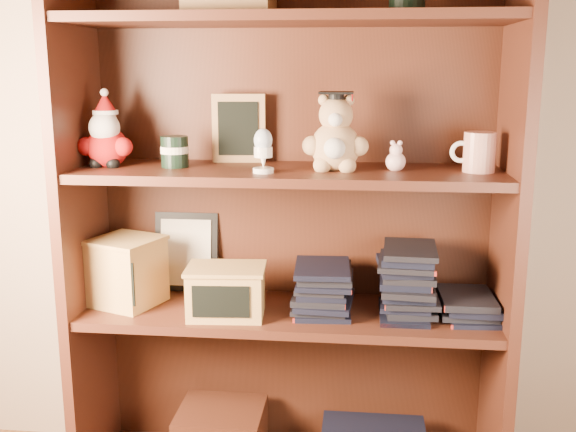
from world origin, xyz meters
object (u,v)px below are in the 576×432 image
object	(u,v)px
bookcase	(289,226)
teacher_mug	(478,152)
grad_teddy_bear	(335,140)
treats_box	(127,271)

from	to	relation	value
bookcase	teacher_mug	distance (m)	0.55
bookcase	teacher_mug	size ratio (longest dim) A/B	13.63
bookcase	teacher_mug	world-z (taller)	bookcase
bookcase	teacher_mug	xyz separation A→B (m)	(0.50, -0.05, 0.22)
grad_teddy_bear	teacher_mug	distance (m)	0.37
grad_teddy_bear	teacher_mug	xyz separation A→B (m)	(0.37, 0.01, -0.03)
treats_box	teacher_mug	bearing A→B (deg)	0.05
bookcase	grad_teddy_bear	world-z (taller)	bookcase
treats_box	grad_teddy_bear	bearing A→B (deg)	-0.54
grad_teddy_bear	bookcase	bearing A→B (deg)	156.19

